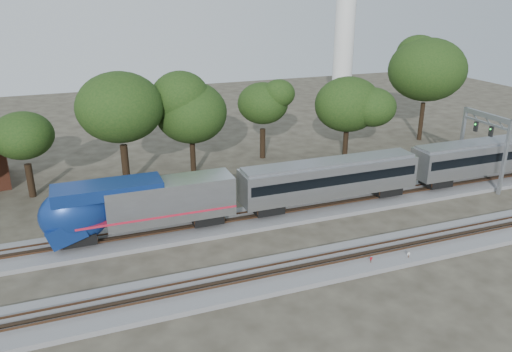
{
  "coord_description": "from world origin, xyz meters",
  "views": [
    {
      "loc": [
        -15.29,
        -34.67,
        20.75
      ],
      "look_at": [
        -0.29,
        5.0,
        4.93
      ],
      "focal_mm": 35.0,
      "sensor_mm": 36.0,
      "label": 1
    }
  ],
  "objects": [
    {
      "name": "track_near",
      "position": [
        0.0,
        -4.0,
        0.21
      ],
      "size": [
        160.0,
        5.0,
        0.73
      ],
      "color": "slate",
      "rests_on": "ground"
    },
    {
      "name": "switch_stand_red",
      "position": [
        5.58,
        -5.37,
        0.58
      ],
      "size": [
        0.28,
        0.09,
        0.9
      ],
      "rotation": [
        0.0,
        0.0,
        0.24
      ],
      "color": "#512D19",
      "rests_on": "ground"
    },
    {
      "name": "signal_gantry",
      "position": [
        26.98,
        6.0,
        6.01
      ],
      "size": [
        0.57,
        6.79,
        8.25
      ],
      "color": "gray",
      "rests_on": "ground"
    },
    {
      "name": "tree_4",
      "position": [
        -2.46,
        20.37,
        7.64
      ],
      "size": [
        7.78,
        7.78,
        10.97
      ],
      "color": "black",
      "rests_on": "ground"
    },
    {
      "name": "ground",
      "position": [
        0.0,
        0.0,
        0.0
      ],
      "size": [
        160.0,
        160.0,
        0.0
      ],
      "primitive_type": "plane",
      "color": "#383328",
      "rests_on": "ground"
    },
    {
      "name": "switch_lever",
      "position": [
        6.51,
        -5.13,
        0.15
      ],
      "size": [
        0.57,
        0.45,
        0.3
      ],
      "primitive_type": "cube",
      "rotation": [
        0.0,
        0.0,
        -0.33
      ],
      "color": "#512D19",
      "rests_on": "ground"
    },
    {
      "name": "tree_5",
      "position": [
        7.66,
        23.57,
        7.26
      ],
      "size": [
        7.4,
        7.4,
        10.43
      ],
      "color": "black",
      "rests_on": "ground"
    },
    {
      "name": "tree_2",
      "position": [
        -20.24,
        19.98,
        6.76
      ],
      "size": [
        6.89,
        6.89,
        9.72
      ],
      "color": "black",
      "rests_on": "ground"
    },
    {
      "name": "switch_stand_white",
      "position": [
        8.86,
        -5.78,
        0.57
      ],
      "size": [
        0.28,
        0.05,
        0.89
      ],
      "rotation": [
        0.0,
        0.0,
        -0.01
      ],
      "color": "#512D19",
      "rests_on": "ground"
    },
    {
      "name": "tree_3",
      "position": [
        -10.39,
        19.25,
        9.08
      ],
      "size": [
        9.25,
        9.25,
        13.04
      ],
      "color": "black",
      "rests_on": "ground"
    },
    {
      "name": "track_far",
      "position": [
        0.0,
        6.0,
        0.21
      ],
      "size": [
        160.0,
        5.0,
        0.73
      ],
      "color": "slate",
      "rests_on": "ground"
    },
    {
      "name": "tree_6",
      "position": [
        17.61,
        19.4,
        7.2
      ],
      "size": [
        7.34,
        7.34,
        10.35
      ],
      "color": "black",
      "rests_on": "ground"
    },
    {
      "name": "tree_7",
      "position": [
        32.47,
        23.28,
        10.23
      ],
      "size": [
        10.41,
        10.41,
        14.67
      ],
      "color": "black",
      "rests_on": "ground"
    },
    {
      "name": "train",
      "position": [
        27.97,
        6.0,
        3.36
      ],
      "size": [
        95.78,
        3.31,
        4.88
      ],
      "color": "#B3B5BA",
      "rests_on": "ground"
    }
  ]
}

